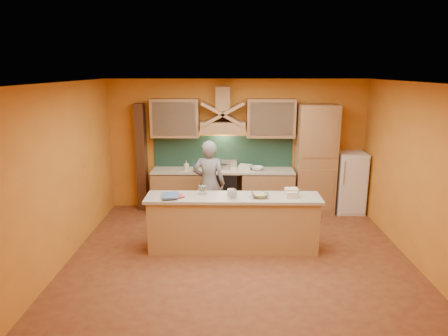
{
  "coord_description": "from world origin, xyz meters",
  "views": [
    {
      "loc": [
        -0.17,
        -6.0,
        2.99
      ],
      "look_at": [
        -0.26,
        0.9,
        1.28
      ],
      "focal_mm": 32.0,
      "sensor_mm": 36.0,
      "label": 1
    }
  ],
  "objects_px": {
    "stove": "(223,191)",
    "person": "(209,184)",
    "fridge": "(350,182)",
    "kitchen_scale": "(232,193)",
    "mixing_bowl": "(260,195)"
  },
  "relations": [
    {
      "from": "fridge",
      "to": "mixing_bowl",
      "type": "xyz_separation_m",
      "value": [
        -2.06,
        -1.95,
        0.33
      ]
    },
    {
      "from": "stove",
      "to": "person",
      "type": "distance_m",
      "value": 0.95
    },
    {
      "from": "fridge",
      "to": "kitchen_scale",
      "type": "bearing_deg",
      "value": -143.26
    },
    {
      "from": "fridge",
      "to": "mixing_bowl",
      "type": "relative_size",
      "value": 4.6
    },
    {
      "from": "kitchen_scale",
      "to": "fridge",
      "type": "bearing_deg",
      "value": 50.38
    },
    {
      "from": "mixing_bowl",
      "to": "person",
      "type": "bearing_deg",
      "value": 128.37
    },
    {
      "from": "fridge",
      "to": "mixing_bowl",
      "type": "bearing_deg",
      "value": -136.62
    },
    {
      "from": "fridge",
      "to": "kitchen_scale",
      "type": "xyz_separation_m",
      "value": [
        -2.53,
        -1.89,
        0.35
      ]
    },
    {
      "from": "stove",
      "to": "fridge",
      "type": "xyz_separation_m",
      "value": [
        2.7,
        0.0,
        0.2
      ]
    },
    {
      "from": "stove",
      "to": "kitchen_scale",
      "type": "height_order",
      "value": "kitchen_scale"
    },
    {
      "from": "stove",
      "to": "person",
      "type": "bearing_deg",
      "value": -106.98
    },
    {
      "from": "stove",
      "to": "mixing_bowl",
      "type": "xyz_separation_m",
      "value": [
        0.64,
        -1.95,
        0.53
      ]
    },
    {
      "from": "stove",
      "to": "kitchen_scale",
      "type": "relative_size",
      "value": 7.32
    },
    {
      "from": "person",
      "to": "kitchen_scale",
      "type": "xyz_separation_m",
      "value": [
        0.42,
        -1.06,
        0.15
      ]
    },
    {
      "from": "person",
      "to": "stove",
      "type": "bearing_deg",
      "value": -101.2
    }
  ]
}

